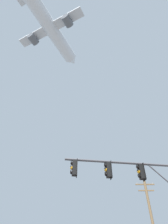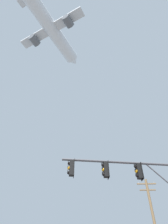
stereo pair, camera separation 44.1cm
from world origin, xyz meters
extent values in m
cylinder|color=#4C4C51|center=(1.75, 5.75, 6.64)|extent=(7.37, 1.24, 0.15)
cylinder|color=#4C4C51|center=(4.32, 6.13, 5.52)|extent=(2.27, 0.41, 2.28)
cube|color=black|center=(-1.34, 5.29, 6.11)|extent=(0.30, 0.35, 0.90)
cylinder|color=black|center=(-1.34, 5.29, 6.62)|extent=(0.05, 0.05, 0.12)
cube|color=black|center=(-1.20, 5.31, 6.11)|extent=(0.09, 0.46, 1.04)
sphere|color=black|center=(-1.48, 5.27, 6.38)|extent=(0.20, 0.20, 0.20)
cylinder|color=black|center=(-1.54, 5.26, 6.44)|extent=(0.07, 0.21, 0.21)
sphere|color=orange|center=(-1.48, 5.27, 6.10)|extent=(0.20, 0.20, 0.20)
cylinder|color=black|center=(-1.54, 5.26, 6.16)|extent=(0.07, 0.21, 0.21)
sphere|color=black|center=(-1.48, 5.27, 5.82)|extent=(0.20, 0.20, 0.20)
cylinder|color=black|center=(-1.54, 5.26, 5.88)|extent=(0.07, 0.21, 0.21)
cube|color=black|center=(0.69, 5.59, 6.11)|extent=(0.30, 0.35, 0.90)
cylinder|color=black|center=(0.69, 5.59, 6.62)|extent=(0.05, 0.05, 0.12)
cube|color=black|center=(0.82, 5.61, 6.11)|extent=(0.09, 0.46, 1.04)
sphere|color=black|center=(0.54, 5.57, 6.38)|extent=(0.20, 0.20, 0.20)
cylinder|color=black|center=(0.48, 5.56, 6.44)|extent=(0.07, 0.21, 0.21)
sphere|color=orange|center=(0.54, 5.57, 6.10)|extent=(0.20, 0.20, 0.20)
cylinder|color=black|center=(0.48, 5.56, 6.16)|extent=(0.07, 0.21, 0.21)
sphere|color=black|center=(0.54, 5.57, 5.82)|extent=(0.20, 0.20, 0.20)
cylinder|color=black|center=(0.48, 5.56, 5.88)|extent=(0.07, 0.21, 0.21)
cube|color=black|center=(2.71, 5.89, 6.11)|extent=(0.30, 0.35, 0.90)
cylinder|color=black|center=(2.71, 5.89, 6.62)|extent=(0.05, 0.05, 0.12)
cube|color=black|center=(2.84, 5.91, 6.11)|extent=(0.09, 0.46, 1.04)
sphere|color=black|center=(2.56, 5.87, 6.38)|extent=(0.20, 0.20, 0.20)
cylinder|color=black|center=(2.50, 5.86, 6.44)|extent=(0.07, 0.21, 0.21)
sphere|color=orange|center=(2.56, 5.87, 6.10)|extent=(0.20, 0.20, 0.20)
cylinder|color=black|center=(2.50, 5.86, 6.16)|extent=(0.07, 0.21, 0.21)
sphere|color=black|center=(2.56, 5.87, 5.82)|extent=(0.20, 0.20, 0.20)
cylinder|color=black|center=(2.50, 5.86, 5.88)|extent=(0.07, 0.21, 0.21)
cube|color=brown|center=(6.29, 17.37, 9.35)|extent=(2.20, 0.12, 0.12)
cube|color=brown|center=(6.29, 17.37, 8.65)|extent=(1.80, 0.12, 0.12)
cylinder|color=gray|center=(5.39, 17.37, 9.47)|extent=(0.10, 0.10, 0.18)
cylinder|color=gray|center=(7.19, 17.37, 9.47)|extent=(0.10, 0.10, 0.18)
cylinder|color=white|center=(-9.91, 20.80, 53.33)|extent=(12.82, 20.49, 3.74)
cone|color=white|center=(-4.64, 31.25, 53.33)|extent=(4.33, 3.90, 3.56)
cube|color=silver|center=(-10.17, 20.28, 52.77)|extent=(18.92, 11.25, 0.42)
cylinder|color=#595B60|center=(-15.14, 22.78, 51.64)|extent=(3.14, 3.46, 2.11)
cylinder|color=#595B60|center=(-5.20, 17.77, 51.64)|extent=(3.14, 3.46, 2.11)
camera|label=1|loc=(-0.70, -5.47, 1.40)|focal=30.95mm
camera|label=2|loc=(-0.26, -5.47, 1.40)|focal=30.95mm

